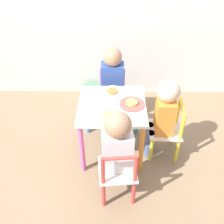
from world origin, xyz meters
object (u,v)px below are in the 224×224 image
at_px(chair_red, 118,173).
at_px(chair_yellow, 168,131).
at_px(storage_bin, 98,94).
at_px(child_back, 112,81).
at_px(plate_front, 112,116).
at_px(chair_purple, 112,97).
at_px(child_front, 117,146).
at_px(kids_table, 112,113).
at_px(child_right, 163,112).
at_px(plate_back, 112,92).
at_px(plate_right, 132,104).

xyz_separation_m(chair_red, chair_yellow, (0.42, 0.44, 0.00)).
bearing_deg(chair_red, storage_bin, -85.76).
xyz_separation_m(child_back, plate_front, (0.00, -0.55, 0.05)).
relative_size(chair_purple, child_front, 0.68).
xyz_separation_m(kids_table, chair_purple, (-0.00, 0.46, -0.17)).
xyz_separation_m(child_right, plate_front, (-0.40, -0.14, 0.07)).
distance_m(plate_front, plate_back, 0.31).
height_order(child_right, plate_right, child_right).
bearing_deg(chair_red, plate_front, -87.26).
distance_m(kids_table, child_right, 0.40).
bearing_deg(plate_right, child_right, -4.20).
bearing_deg(plate_back, plate_front, -90.00).
bearing_deg(chair_yellow, child_front, -45.50).
bearing_deg(child_right, storage_bin, -141.71).
distance_m(child_right, plate_right, 0.26).
bearing_deg(plate_front, chair_purple, 90.23).
height_order(child_right, storage_bin, child_right).
relative_size(child_front, plate_right, 3.73).
bearing_deg(plate_front, child_back, 90.22).
height_order(kids_table, chair_yellow, chair_yellow).
distance_m(child_front, plate_right, 0.42).
relative_size(child_back, plate_front, 4.97).
bearing_deg(plate_right, chair_red, -103.49).
xyz_separation_m(chair_purple, child_back, (0.00, -0.06, 0.22)).
bearing_deg(chair_yellow, child_back, -129.82).
bearing_deg(child_back, plate_back, -89.81).
bearing_deg(chair_red, chair_purple, -92.59).
height_order(chair_purple, plate_right, plate_right).
xyz_separation_m(chair_purple, plate_right, (0.16, -0.46, 0.26)).
distance_m(kids_table, plate_right, 0.18).
xyz_separation_m(chair_red, plate_back, (-0.04, 0.61, 0.26)).
relative_size(kids_table, chair_yellow, 1.03).
xyz_separation_m(child_front, storage_bin, (-0.20, 1.17, -0.38)).
bearing_deg(child_back, plate_front, -90.08).
bearing_deg(plate_back, plate_right, -45.00).
bearing_deg(chair_red, child_right, -134.45).
distance_m(chair_red, chair_yellow, 0.60).
relative_size(chair_yellow, storage_bin, 1.54).
distance_m(kids_table, chair_red, 0.49).
distance_m(plate_back, storage_bin, 0.77).
bearing_deg(plate_right, plate_back, 135.00).
distance_m(child_back, plate_back, 0.25).
xyz_separation_m(kids_table, child_right, (0.40, -0.02, 0.03)).
bearing_deg(child_front, kids_table, -90.00).
bearing_deg(chair_red, chair_yellow, -139.04).
xyz_separation_m(chair_red, child_front, (-0.01, 0.06, 0.21)).
distance_m(child_back, storage_bin, 0.56).
relative_size(child_front, plate_front, 4.76).
relative_size(chair_yellow, child_front, 0.68).
bearing_deg(chair_red, kids_table, -90.00).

